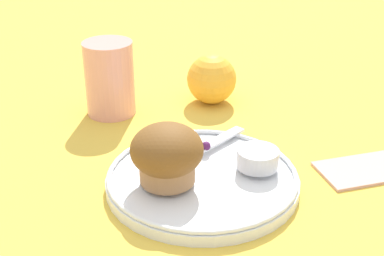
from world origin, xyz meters
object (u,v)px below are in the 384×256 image
butter_knife (201,149)px  orange_fruit (212,79)px  juice_glass (110,78)px  muffin (167,155)px

butter_knife → orange_fruit: 0.21m
butter_knife → juice_glass: (-0.09, 0.20, 0.04)m
muffin → butter_knife: (0.06, 0.06, -0.03)m
butter_knife → juice_glass: size_ratio=1.28×
juice_glass → muffin: bearing=-83.4°
juice_glass → butter_knife: bearing=-65.1°
muffin → butter_knife: size_ratio=0.58×
orange_fruit → juice_glass: bearing=178.1°
butter_knife → juice_glass: bearing=84.2°
muffin → orange_fruit: size_ratio=1.06×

